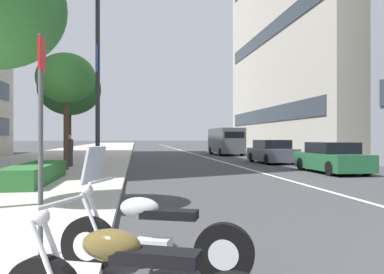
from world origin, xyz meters
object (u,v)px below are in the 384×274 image
at_px(car_lead_in_lane, 272,152).
at_px(street_tree_near_plaza_corner, 66,79).
at_px(parking_sign_by_curb, 41,123).
at_px(motorcycle_under_tarp, 150,239).
at_px(car_following_behind, 332,158).
at_px(delivery_van_ahead, 226,141).
at_px(street_tree_by_lamp_post, 70,89).
at_px(pedestrian_on_plaza, 69,151).
at_px(street_lamp_with_banners, 107,53).

distance_m(car_lead_in_lane, street_tree_near_plaza_corner, 13.15).
bearing_deg(parking_sign_by_curb, motorcycle_under_tarp, -112.06).
bearing_deg(car_following_behind, delivery_van_ahead, 1.67).
xyz_separation_m(street_tree_by_lamp_post, pedestrian_on_plaza, (-5.73, -0.91, -3.76)).
bearing_deg(delivery_van_ahead, parking_sign_by_curb, 161.52).
bearing_deg(car_following_behind, street_tree_by_lamp_post, 54.36).
relative_size(street_tree_near_plaza_corner, street_tree_by_lamp_post, 0.84).
bearing_deg(street_lamp_with_banners, street_tree_near_plaza_corner, 45.77).
xyz_separation_m(delivery_van_ahead, parking_sign_by_curb, (-29.94, 9.36, 0.46)).
relative_size(car_following_behind, pedestrian_on_plaza, 2.74).
height_order(delivery_van_ahead, street_tree_by_lamp_post, street_tree_by_lamp_post).
distance_m(car_lead_in_lane, delivery_van_ahead, 11.61).
bearing_deg(delivery_van_ahead, street_tree_by_lamp_post, 125.31).
height_order(street_tree_by_lamp_post, pedestrian_on_plaza, street_tree_by_lamp_post).
height_order(car_lead_in_lane, street_tree_near_plaza_corner, street_tree_near_plaza_corner).
bearing_deg(parking_sign_by_curb, car_lead_in_lane, -27.58).
xyz_separation_m(car_following_behind, street_lamp_with_banners, (-0.30, 9.96, 4.39)).
distance_m(motorcycle_under_tarp, car_lead_in_lane, 20.61).
bearing_deg(street_tree_by_lamp_post, parking_sign_by_curb, -171.71).
relative_size(motorcycle_under_tarp, car_lead_in_lane, 0.51).
relative_size(car_lead_in_lane, street_tree_by_lamp_post, 0.68).
bearing_deg(street_lamp_with_banners, car_following_behind, -88.25).
bearing_deg(car_following_behind, pedestrian_on_plaza, 73.56).
bearing_deg(pedestrian_on_plaza, street_tree_near_plaza_corner, -70.07).
relative_size(car_lead_in_lane, pedestrian_on_plaza, 2.70).
relative_size(car_following_behind, street_lamp_with_banners, 0.53).
height_order(motorcycle_under_tarp, street_tree_near_plaza_corner, street_tree_near_plaza_corner).
bearing_deg(car_following_behind, motorcycle_under_tarp, 144.31).
bearing_deg(street_lamp_with_banners, parking_sign_by_curb, -179.89).
distance_m(street_tree_near_plaza_corner, street_tree_by_lamp_post, 7.78).
height_order(car_following_behind, street_tree_by_lamp_post, street_tree_by_lamp_post).
distance_m(car_lead_in_lane, parking_sign_by_curb, 20.73).
bearing_deg(pedestrian_on_plaza, street_tree_by_lamp_post, 113.69).
xyz_separation_m(motorcycle_under_tarp, car_following_behind, (12.07, -8.63, 0.20)).
distance_m(delivery_van_ahead, street_tree_by_lamp_post, 15.77).
height_order(parking_sign_by_curb, street_tree_near_plaza_corner, street_tree_near_plaza_corner).
bearing_deg(motorcycle_under_tarp, delivery_van_ahead, -84.42).
bearing_deg(street_tree_by_lamp_post, car_following_behind, -125.51).
xyz_separation_m(motorcycle_under_tarp, street_tree_near_plaza_corner, (13.63, 3.25, 3.80)).
height_order(car_following_behind, street_lamp_with_banners, street_lamp_with_banners).
bearing_deg(parking_sign_by_curb, pedestrian_on_plaza, 8.01).
bearing_deg(street_tree_near_plaza_corner, motorcycle_under_tarp, -166.60).
relative_size(car_lead_in_lane, parking_sign_by_curb, 1.57).
height_order(car_following_behind, pedestrian_on_plaza, pedestrian_on_plaza).
bearing_deg(street_lamp_with_banners, delivery_van_ahead, -26.64).
distance_m(motorcycle_under_tarp, car_following_behind, 14.84).
height_order(car_lead_in_lane, street_tree_by_lamp_post, street_tree_by_lamp_post).
distance_m(car_lead_in_lane, street_lamp_with_banners, 12.72).
relative_size(car_lead_in_lane, street_lamp_with_banners, 0.52).
bearing_deg(motorcycle_under_tarp, car_lead_in_lane, -93.29).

